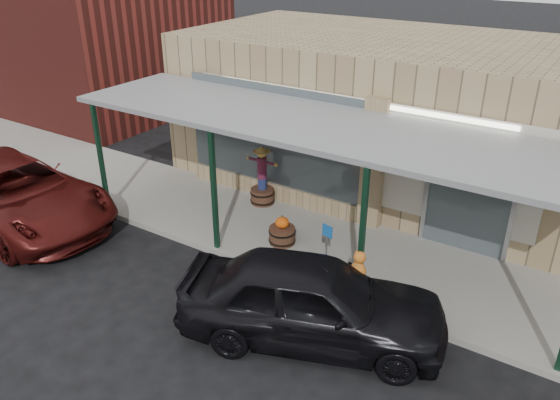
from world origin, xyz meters
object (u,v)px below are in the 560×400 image
Objects in this scene: handicap_sign at (327,245)px; car_maroon at (14,193)px; barrel_pumpkin at (282,233)px; parked_sedan at (312,300)px; barrel_scarecrow at (262,184)px.

car_maroon is at bearing -152.88° from handicap_sign.
barrel_pumpkin is 3.22m from parked_sedan.
barrel_scarecrow reaches higher than handicap_sign.
barrel_scarecrow is 3.87m from handicap_sign.
car_maroon reaches higher than parked_sedan.
car_maroon is at bearing 71.29° from parked_sedan.
car_maroon is (-8.54, -0.22, 0.00)m from parked_sedan.
barrel_scarecrow is at bearing 136.75° from barrel_pumpkin.
barrel_scarecrow is at bearing -45.81° from car_maroon.
barrel_pumpkin is at bearing 168.87° from handicap_sign.
car_maroon is at bearing -121.73° from barrel_scarecrow.
handicap_sign is 8.17m from car_maroon.
barrel_scarecrow reaches higher than car_maroon.
barrel_pumpkin is 6.91m from car_maroon.
barrel_pumpkin is at bearing 22.22° from parked_sedan.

